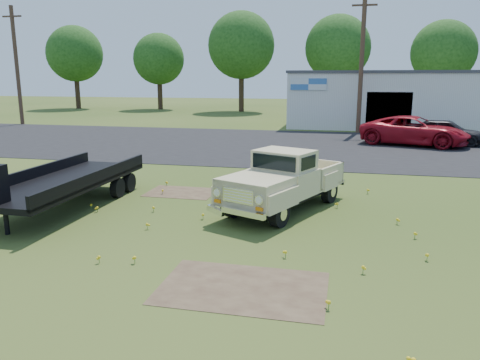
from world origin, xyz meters
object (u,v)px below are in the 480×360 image
red_pickup (414,131)px  dark_sedan (445,132)px  vintage_pickup_truck (284,180)px  flatbed_trailer (64,178)px

red_pickup → dark_sedan: 1.90m
red_pickup → dark_sedan: red_pickup is taller
vintage_pickup_truck → dark_sedan: 16.72m
vintage_pickup_truck → red_pickup: 15.33m
flatbed_trailer → dark_sedan: size_ratio=1.56×
vintage_pickup_truck → red_pickup: size_ratio=0.83×
vintage_pickup_truck → red_pickup: bearing=92.7°
dark_sedan → vintage_pickup_truck: bearing=167.4°
vintage_pickup_truck → dark_sedan: (7.08, 15.15, -0.16)m
vintage_pickup_truck → dark_sedan: size_ratio=1.15×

